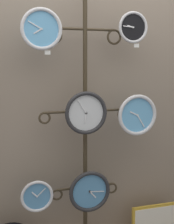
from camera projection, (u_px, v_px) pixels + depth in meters
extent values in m
cube|color=gray|center=(80.00, 84.00, 2.52)|extent=(4.40, 0.04, 2.80)
cylinder|color=#382D1E|center=(85.00, 132.00, 2.42)|extent=(0.03, 0.03, 2.04)
cylinder|color=#382D1E|center=(70.00, 29.00, 2.27)|extent=(0.23, 0.02, 0.02)
torus|color=#382D1E|center=(54.00, 35.00, 2.25)|extent=(0.12, 0.02, 0.12)
cylinder|color=#382D1E|center=(100.00, 30.00, 2.34)|extent=(0.23, 0.02, 0.02)
torus|color=#382D1E|center=(114.00, 37.00, 2.38)|extent=(0.12, 0.02, 0.12)
cylinder|color=#382D1E|center=(65.00, 112.00, 2.35)|extent=(0.31, 0.02, 0.02)
torus|color=#382D1E|center=(45.00, 118.00, 2.31)|extent=(0.09, 0.02, 0.09)
cylinder|color=#382D1E|center=(104.00, 110.00, 2.44)|extent=(0.31, 0.02, 0.02)
torus|color=#382D1E|center=(123.00, 114.00, 2.49)|extent=(0.09, 0.02, 0.09)
cylinder|color=#382D1E|center=(71.00, 188.00, 2.46)|extent=(0.23, 0.02, 0.02)
torus|color=#382D1E|center=(57.00, 195.00, 2.43)|extent=(0.09, 0.02, 0.09)
cylinder|color=#382D1E|center=(99.00, 185.00, 2.52)|extent=(0.23, 0.02, 0.02)
torus|color=#382D1E|center=(112.00, 188.00, 2.56)|extent=(0.09, 0.02, 0.09)
cylinder|color=#60A8DB|center=(41.00, 29.00, 2.12)|extent=(0.26, 0.02, 0.26)
torus|color=silver|center=(42.00, 29.00, 2.10)|extent=(0.29, 0.03, 0.29)
cylinder|color=silver|center=(41.00, 29.00, 2.11)|extent=(0.02, 0.01, 0.02)
cube|color=silver|center=(38.00, 31.00, 2.10)|extent=(0.06, 0.00, 0.04)
cube|color=silver|center=(35.00, 25.00, 2.09)|extent=(0.09, 0.00, 0.06)
cylinder|color=black|center=(132.00, 28.00, 2.31)|extent=(0.21, 0.02, 0.21)
torus|color=silver|center=(133.00, 27.00, 2.30)|extent=(0.23, 0.02, 0.23)
cylinder|color=silver|center=(133.00, 27.00, 2.30)|extent=(0.01, 0.01, 0.01)
cube|color=silver|center=(130.00, 26.00, 2.29)|extent=(0.05, 0.00, 0.02)
cube|color=silver|center=(128.00, 27.00, 2.29)|extent=(0.08, 0.00, 0.01)
cylinder|color=silver|center=(86.00, 113.00, 2.29)|extent=(0.29, 0.02, 0.29)
torus|color=#262628|center=(86.00, 113.00, 2.27)|extent=(0.32, 0.03, 0.32)
cylinder|color=#262628|center=(86.00, 113.00, 2.28)|extent=(0.02, 0.01, 0.02)
cube|color=silver|center=(86.00, 118.00, 2.28)|extent=(0.02, 0.00, 0.07)
cube|color=silver|center=(82.00, 107.00, 2.26)|extent=(0.07, 0.00, 0.10)
cylinder|color=#60A8DB|center=(137.00, 115.00, 2.40)|extent=(0.29, 0.02, 0.29)
torus|color=silver|center=(138.00, 115.00, 2.39)|extent=(0.32, 0.03, 0.32)
cylinder|color=silver|center=(137.00, 115.00, 2.39)|extent=(0.02, 0.01, 0.02)
cube|color=silver|center=(134.00, 113.00, 2.38)|extent=(0.07, 0.00, 0.04)
cube|color=silver|center=(141.00, 121.00, 2.40)|extent=(0.07, 0.00, 0.10)
cylinder|color=#4C84B2|center=(37.00, 196.00, 2.29)|extent=(0.22, 0.02, 0.22)
torus|color=silver|center=(37.00, 196.00, 2.27)|extent=(0.24, 0.02, 0.24)
cylinder|color=silver|center=(37.00, 196.00, 2.27)|extent=(0.01, 0.01, 0.01)
cube|color=silver|center=(35.00, 194.00, 2.26)|extent=(0.04, 0.00, 0.04)
cube|color=silver|center=(41.00, 192.00, 2.28)|extent=(0.07, 0.00, 0.06)
cylinder|color=#4C84B2|center=(89.00, 191.00, 2.38)|extent=(0.29, 0.02, 0.29)
torus|color=#262628|center=(90.00, 192.00, 2.37)|extent=(0.32, 0.03, 0.32)
cylinder|color=#262628|center=(90.00, 192.00, 2.37)|extent=(0.02, 0.01, 0.02)
cube|color=silver|center=(93.00, 195.00, 2.38)|extent=(0.05, 0.00, 0.06)
cube|color=silver|center=(97.00, 192.00, 2.39)|extent=(0.12, 0.00, 0.02)
cube|color=gold|center=(154.00, 222.00, 2.67)|extent=(0.42, 0.02, 0.32)
cube|color=white|center=(155.00, 223.00, 2.66)|extent=(0.37, 0.00, 0.27)
cube|color=white|center=(48.00, 53.00, 2.14)|extent=(0.04, 0.00, 0.03)
cube|color=white|center=(137.00, 46.00, 2.33)|extent=(0.04, 0.00, 0.03)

